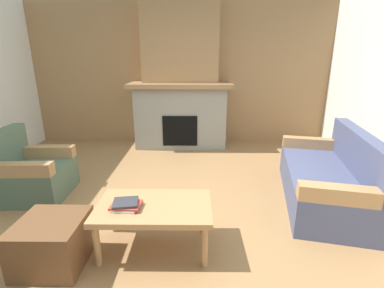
{
  "coord_description": "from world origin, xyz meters",
  "views": [
    {
      "loc": [
        0.27,
        -2.64,
        1.64
      ],
      "look_at": [
        0.24,
        0.67,
        0.61
      ],
      "focal_mm": 25.44,
      "sensor_mm": 36.0,
      "label": 1
    }
  ],
  "objects_px": {
    "couch": "(329,178)",
    "armchair": "(31,174)",
    "coffee_table": "(154,210)",
    "ottoman": "(53,242)",
    "fireplace": "(181,86)"
  },
  "relations": [
    {
      "from": "ottoman",
      "to": "couch",
      "type": "bearing_deg",
      "value": 21.79
    },
    {
      "from": "coffee_table",
      "to": "ottoman",
      "type": "bearing_deg",
      "value": -165.41
    },
    {
      "from": "couch",
      "to": "coffee_table",
      "type": "height_order",
      "value": "couch"
    },
    {
      "from": "fireplace",
      "to": "ottoman",
      "type": "bearing_deg",
      "value": -104.9
    },
    {
      "from": "couch",
      "to": "fireplace",
      "type": "bearing_deg",
      "value": 129.73
    },
    {
      "from": "couch",
      "to": "ottoman",
      "type": "xyz_separation_m",
      "value": [
        -2.78,
        -1.11,
        -0.09
      ]
    },
    {
      "from": "fireplace",
      "to": "armchair",
      "type": "xyz_separation_m",
      "value": [
        -1.75,
        -2.18,
        -0.87
      ]
    },
    {
      "from": "armchair",
      "to": "ottoman",
      "type": "xyz_separation_m",
      "value": [
        0.85,
        -1.19,
        -0.09
      ]
    },
    {
      "from": "coffee_table",
      "to": "couch",
      "type": "bearing_deg",
      "value": 24.58
    },
    {
      "from": "fireplace",
      "to": "couch",
      "type": "relative_size",
      "value": 1.39
    },
    {
      "from": "ottoman",
      "to": "coffee_table",
      "type": "bearing_deg",
      "value": 14.59
    },
    {
      "from": "couch",
      "to": "armchair",
      "type": "height_order",
      "value": "same"
    },
    {
      "from": "fireplace",
      "to": "ottoman",
      "type": "distance_m",
      "value": 3.62
    },
    {
      "from": "couch",
      "to": "armchair",
      "type": "bearing_deg",
      "value": 178.73
    },
    {
      "from": "couch",
      "to": "ottoman",
      "type": "height_order",
      "value": "couch"
    }
  ]
}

